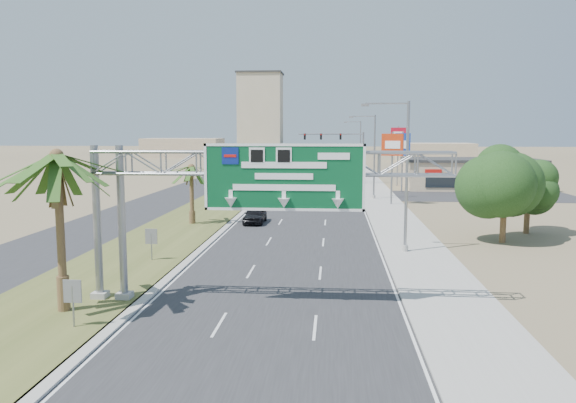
% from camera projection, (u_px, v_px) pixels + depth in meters
% --- Properties ---
extents(road, '(12.00, 300.00, 0.02)m').
position_uv_depth(road, '(322.00, 168.00, 125.12)').
color(road, '#28282B').
rests_on(road, ground).
extents(sidewalk_right, '(4.00, 300.00, 0.10)m').
position_uv_depth(sidewalk_right, '(360.00, 168.00, 124.43)').
color(sidewalk_right, '#9E9B93').
rests_on(sidewalk_right, ground).
extents(median_grass, '(7.00, 300.00, 0.12)m').
position_uv_depth(median_grass, '(277.00, 168.00, 125.92)').
color(median_grass, '#4B5224').
rests_on(median_grass, ground).
extents(opposing_road, '(8.00, 300.00, 0.02)m').
position_uv_depth(opposing_road, '(246.00, 168.00, 126.50)').
color(opposing_road, '#28282B').
rests_on(opposing_road, ground).
extents(sign_gantry, '(16.75, 1.24, 7.50)m').
position_uv_depth(sign_gantry, '(251.00, 175.00, 25.48)').
color(sign_gantry, gray).
rests_on(sign_gantry, ground).
extents(palm_near, '(5.70, 5.70, 8.35)m').
position_uv_depth(palm_near, '(57.00, 157.00, 24.13)').
color(palm_near, brown).
rests_on(palm_near, ground).
extents(palm_row_b, '(3.99, 3.99, 5.95)m').
position_uv_depth(palm_row_b, '(191.00, 168.00, 48.14)').
color(palm_row_b, brown).
rests_on(palm_row_b, ground).
extents(palm_row_c, '(3.99, 3.99, 6.75)m').
position_uv_depth(palm_row_c, '(227.00, 153.00, 63.87)').
color(palm_row_c, brown).
rests_on(palm_row_c, ground).
extents(palm_row_d, '(3.99, 3.99, 5.45)m').
position_uv_depth(palm_row_d, '(250.00, 157.00, 81.83)').
color(palm_row_d, brown).
rests_on(palm_row_d, ground).
extents(palm_row_e, '(3.99, 3.99, 6.15)m').
position_uv_depth(palm_row_e, '(266.00, 148.00, 100.54)').
color(palm_row_e, brown).
rests_on(palm_row_e, ground).
extents(palm_row_f, '(3.99, 3.99, 5.75)m').
position_uv_depth(palm_row_f, '(279.00, 147.00, 125.31)').
color(palm_row_f, brown).
rests_on(palm_row_f, ground).
extents(streetlight_near, '(3.27, 0.44, 10.00)m').
position_uv_depth(streetlight_near, '(404.00, 183.00, 36.92)').
color(streetlight_near, gray).
rests_on(streetlight_near, ground).
extents(streetlight_mid, '(3.27, 0.44, 10.00)m').
position_uv_depth(streetlight_mid, '(373.00, 160.00, 66.59)').
color(streetlight_mid, gray).
rests_on(streetlight_mid, ground).
extents(streetlight_far, '(3.27, 0.44, 10.00)m').
position_uv_depth(streetlight_far, '(359.00, 150.00, 102.20)').
color(streetlight_far, gray).
rests_on(streetlight_far, ground).
extents(signal_mast, '(10.28, 0.71, 8.00)m').
position_uv_depth(signal_mast, '(350.00, 153.00, 86.50)').
color(signal_mast, gray).
rests_on(signal_mast, ground).
extents(store_building, '(18.00, 10.00, 4.00)m').
position_uv_depth(store_building, '(470.00, 175.00, 79.58)').
color(store_building, tan).
rests_on(store_building, ground).
extents(oak_near, '(4.50, 4.50, 6.80)m').
position_uv_depth(oak_near, '(505.00, 181.00, 40.27)').
color(oak_near, brown).
rests_on(oak_near, ground).
extents(oak_far, '(3.50, 3.50, 5.60)m').
position_uv_depth(oak_far, '(529.00, 186.00, 44.07)').
color(oak_far, brown).
rests_on(oak_far, ground).
extents(median_signback_a, '(0.75, 0.08, 2.08)m').
position_uv_depth(median_signback_a, '(73.00, 295.00, 22.71)').
color(median_signback_a, gray).
rests_on(median_signback_a, ground).
extents(median_signback_b, '(0.75, 0.08, 2.08)m').
position_uv_depth(median_signback_b, '(151.00, 239.00, 34.64)').
color(median_signback_b, gray).
rests_on(median_signback_b, ground).
extents(tower_distant, '(20.00, 16.00, 35.00)m').
position_uv_depth(tower_distant, '(260.00, 112.00, 264.02)').
color(tower_distant, '#B7AB8A').
rests_on(tower_distant, ground).
extents(building_distant_left, '(24.00, 14.00, 6.00)m').
position_uv_depth(building_distant_left, '(183.00, 148.00, 177.84)').
color(building_distant_left, tan).
rests_on(building_distant_left, ground).
extents(building_distant_right, '(20.00, 12.00, 5.00)m').
position_uv_depth(building_distant_right, '(435.00, 152.00, 152.07)').
color(building_distant_right, tan).
rests_on(building_distant_right, ground).
extents(car_left_lane, '(1.82, 4.36, 1.48)m').
position_uv_depth(car_left_lane, '(255.00, 215.00, 49.44)').
color(car_left_lane, black).
rests_on(car_left_lane, ground).
extents(car_mid_lane, '(1.88, 4.15, 1.32)m').
position_uv_depth(car_mid_lane, '(298.00, 195.00, 65.98)').
color(car_mid_lane, '#6B1009').
rests_on(car_mid_lane, ground).
extents(car_right_lane, '(2.97, 5.76, 1.55)m').
position_uv_depth(car_right_lane, '(348.00, 176.00, 92.92)').
color(car_right_lane, gray).
rests_on(car_right_lane, ground).
extents(car_far, '(2.35, 4.60, 1.28)m').
position_uv_depth(car_far, '(303.00, 172.00, 102.92)').
color(car_far, black).
rests_on(car_far, ground).
extents(pole_sign_red_near, '(2.34, 1.18, 8.03)m').
position_uv_depth(pole_sign_red_near, '(392.00, 148.00, 61.13)').
color(pole_sign_red_near, gray).
rests_on(pole_sign_red_near, ground).
extents(pole_sign_blue, '(2.02, 0.71, 8.05)m').
position_uv_depth(pole_sign_blue, '(403.00, 147.00, 74.53)').
color(pole_sign_blue, gray).
rests_on(pole_sign_blue, ground).
extents(pole_sign_red_far, '(2.22, 0.49, 8.85)m').
position_uv_depth(pole_sign_red_far, '(398.00, 139.00, 82.78)').
color(pole_sign_red_far, gray).
rests_on(pole_sign_red_far, ground).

